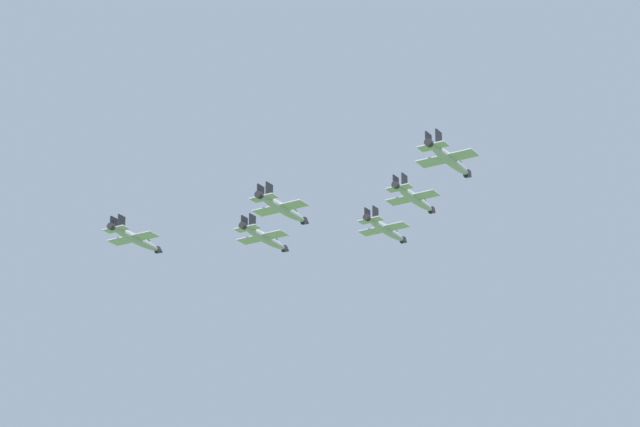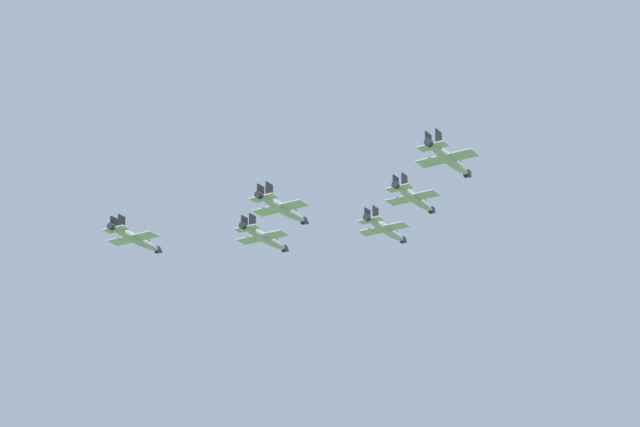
{
  "view_description": "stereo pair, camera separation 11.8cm",
  "coord_description": "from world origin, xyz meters",
  "px_view_note": "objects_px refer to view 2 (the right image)",
  "views": [
    {
      "loc": [
        -194.48,
        -165.42,
        74.5
      ],
      "look_at": [
        3.35,
        -24.2,
        170.53
      ],
      "focal_mm": 79.83,
      "sensor_mm": 36.0,
      "label": 1
    },
    {
      "loc": [
        -194.41,
        -165.52,
        74.5
      ],
      "look_at": [
        3.35,
        -24.2,
        170.53
      ],
      "focal_mm": 79.83,
      "sensor_mm": 36.0,
      "label": 2
    }
  ],
  "objects_px": {
    "jet_lead": "(386,229)",
    "jet_right_outer": "(449,159)",
    "jet_left_outer": "(136,239)",
    "jet_left_wingman": "(265,238)",
    "jet_right_wingman": "(415,198)",
    "jet_slot_rear": "(283,208)"
  },
  "relations": [
    {
      "from": "jet_right_outer",
      "to": "jet_slot_rear",
      "type": "bearing_deg",
      "value": 89.43
    },
    {
      "from": "jet_lead",
      "to": "jet_left_outer",
      "type": "xyz_separation_m",
      "value": [
        -40.83,
        29.44,
        -8.06
      ]
    },
    {
      "from": "jet_right_outer",
      "to": "jet_left_wingman",
      "type": "bearing_deg",
      "value": 68.02
    },
    {
      "from": "jet_lead",
      "to": "jet_left_wingman",
      "type": "bearing_deg",
      "value": 140.49
    },
    {
      "from": "jet_left_outer",
      "to": "jet_right_wingman",
      "type": "bearing_deg",
      "value": -69.43
    },
    {
      "from": "jet_lead",
      "to": "jet_slot_rear",
      "type": "height_order",
      "value": "jet_lead"
    },
    {
      "from": "jet_left_outer",
      "to": "jet_right_outer",
      "type": "bearing_deg",
      "value": -90.85
    },
    {
      "from": "jet_left_wingman",
      "to": "jet_right_outer",
      "type": "relative_size",
      "value": 1.0
    },
    {
      "from": "jet_left_wingman",
      "to": "jet_slot_rear",
      "type": "height_order",
      "value": "jet_left_wingman"
    },
    {
      "from": "jet_lead",
      "to": "jet_left_outer",
      "type": "distance_m",
      "value": 50.98
    },
    {
      "from": "jet_right_outer",
      "to": "jet_lead",
      "type": "bearing_deg",
      "value": 39.8
    },
    {
      "from": "jet_lead",
      "to": "jet_right_wingman",
      "type": "xyz_separation_m",
      "value": [
        -17.82,
        -17.78,
        -3.41
      ]
    },
    {
      "from": "jet_right_wingman",
      "to": "jet_left_outer",
      "type": "xyz_separation_m",
      "value": [
        -23.01,
        47.22,
        -4.65
      ]
    },
    {
      "from": "jet_lead",
      "to": "jet_right_outer",
      "type": "xyz_separation_m",
      "value": [
        -35.63,
        -35.55,
        -6.51
      ]
    },
    {
      "from": "jet_lead",
      "to": "jet_right_wingman",
      "type": "distance_m",
      "value": 25.4
    },
    {
      "from": "jet_lead",
      "to": "jet_right_outer",
      "type": "height_order",
      "value": "jet_lead"
    },
    {
      "from": "jet_right_outer",
      "to": "jet_slot_rear",
      "type": "xyz_separation_m",
      "value": [
        -2.6,
        32.5,
        -2.14
      ]
    },
    {
      "from": "jet_lead",
      "to": "jet_slot_rear",
      "type": "distance_m",
      "value": 39.32
    },
    {
      "from": "jet_right_wingman",
      "to": "jet_right_outer",
      "type": "height_order",
      "value": "jet_right_wingman"
    },
    {
      "from": "jet_lead",
      "to": "jet_right_wingman",
      "type": "height_order",
      "value": "jet_lead"
    },
    {
      "from": "jet_lead",
      "to": "jet_right_outer",
      "type": "distance_m",
      "value": 50.76
    },
    {
      "from": "jet_lead",
      "to": "jet_left_wingman",
      "type": "distance_m",
      "value": 25.63
    }
  ]
}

